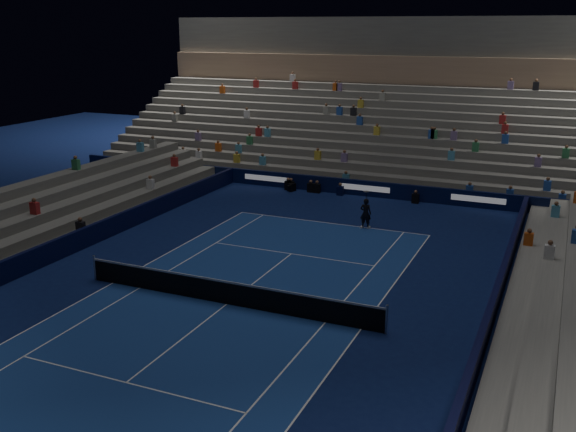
# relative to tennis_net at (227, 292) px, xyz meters

# --- Properties ---
(ground) EXTENTS (90.00, 90.00, 0.00)m
(ground) POSITION_rel_tennis_net_xyz_m (0.00, 0.00, -0.50)
(ground) COLOR #0B1646
(ground) RESTS_ON ground
(court_surface) EXTENTS (10.97, 23.77, 0.01)m
(court_surface) POSITION_rel_tennis_net_xyz_m (0.00, 0.00, -0.50)
(court_surface) COLOR navy
(court_surface) RESTS_ON ground
(sponsor_barrier_far) EXTENTS (44.00, 0.25, 1.00)m
(sponsor_barrier_far) POSITION_rel_tennis_net_xyz_m (0.00, 18.50, -0.00)
(sponsor_barrier_far) COLOR black
(sponsor_barrier_far) RESTS_ON ground
(sponsor_barrier_east) EXTENTS (0.25, 37.00, 1.00)m
(sponsor_barrier_east) POSITION_rel_tennis_net_xyz_m (9.70, 0.00, -0.00)
(sponsor_barrier_east) COLOR #080A32
(sponsor_barrier_east) RESTS_ON ground
(sponsor_barrier_west) EXTENTS (0.25, 37.00, 1.00)m
(sponsor_barrier_west) POSITION_rel_tennis_net_xyz_m (-9.70, 0.00, -0.00)
(sponsor_barrier_west) COLOR black
(sponsor_barrier_west) RESTS_ON ground
(grandstand_main) EXTENTS (44.00, 15.20, 11.20)m
(grandstand_main) POSITION_rel_tennis_net_xyz_m (0.00, 27.90, 2.87)
(grandstand_main) COLOR #60605B
(grandstand_main) RESTS_ON ground
(tennis_net) EXTENTS (12.90, 0.10, 1.10)m
(tennis_net) POSITION_rel_tennis_net_xyz_m (0.00, 0.00, 0.00)
(tennis_net) COLOR #B2B2B7
(tennis_net) RESTS_ON ground
(tennis_player) EXTENTS (0.62, 0.42, 1.66)m
(tennis_player) POSITION_rel_tennis_net_xyz_m (2.01, 11.81, 0.32)
(tennis_player) COLOR black
(tennis_player) RESTS_ON ground
(broadcast_camera) EXTENTS (0.53, 0.90, 0.52)m
(broadcast_camera) POSITION_rel_tennis_net_xyz_m (-4.88, 17.75, -0.23)
(broadcast_camera) COLOR black
(broadcast_camera) RESTS_ON ground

